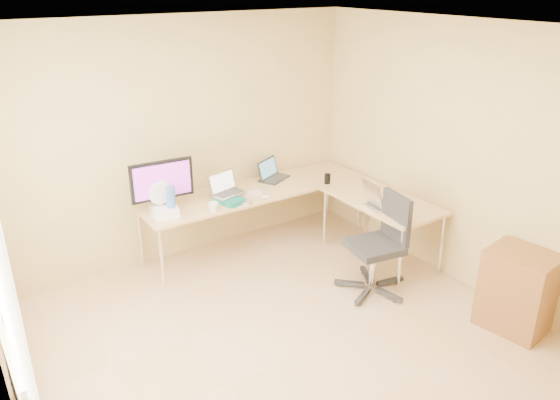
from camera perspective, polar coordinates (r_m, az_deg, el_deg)
floor at (r=4.74m, az=1.88°, el=-15.93°), size 4.50×4.50×0.00m
ceiling at (r=3.72m, az=2.41°, el=17.20°), size 4.50×4.50×0.00m
wall_back at (r=5.92m, az=-10.71°, el=6.02°), size 4.50×0.00×4.50m
wall_right at (r=5.48m, az=20.34°, el=3.63°), size 0.00×4.50×4.50m
desk_main at (r=6.21m, az=-2.48°, el=-2.00°), size 2.65×0.70×0.73m
desk_return at (r=6.04m, az=10.47°, el=-3.13°), size 0.70×1.30×0.73m
monitor at (r=5.52m, az=-12.25°, el=1.39°), size 0.65×0.25×0.54m
book_stack at (r=5.73m, az=-5.33°, el=-0.02°), size 0.28×0.34×0.05m
laptop_center at (r=5.78m, az=-5.52°, el=1.67°), size 0.41×0.35×0.23m
laptop_black at (r=6.33m, az=-0.61°, el=3.20°), size 0.45×0.41×0.23m
keyboard at (r=5.93m, az=-4.03°, el=0.66°), size 0.45×0.26×0.02m
mouse at (r=5.81m, az=-1.51°, el=0.33°), size 0.12×0.09×0.04m
mug at (r=5.51m, az=-7.02°, el=-0.76°), size 0.13×0.13×0.10m
cd_stack at (r=5.69m, az=-3.54°, el=-0.23°), size 0.17×0.17×0.03m
water_bottle at (r=5.46m, az=-11.36°, el=-0.11°), size 0.11×0.11×0.30m
papers at (r=5.64m, az=-12.48°, el=-1.12°), size 0.28×0.35×0.01m
white_box at (r=5.49m, az=-11.90°, el=-1.27°), size 0.28×0.23×0.09m
desk_fan at (r=5.57m, az=-12.58°, el=0.29°), size 0.24×0.24×0.31m
black_cup at (r=6.24m, az=5.00°, el=2.23°), size 0.09×0.09×0.12m
laptop_return at (r=5.66m, az=10.63°, el=0.43°), size 0.39×0.32×0.24m
office_chair at (r=5.41m, az=9.87°, el=-4.71°), size 0.70×0.70×1.01m
cabinet at (r=5.29m, az=23.64°, el=-8.80°), size 0.53×0.62×0.77m
radiator at (r=4.28m, az=-25.55°, el=-17.37°), size 0.09×0.80×0.55m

